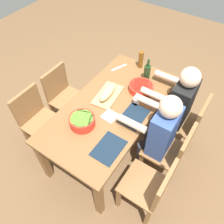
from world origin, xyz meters
name	(u,v)px	position (x,y,z in m)	size (l,w,h in m)	color
ground_plane	(112,142)	(0.00, 0.00, 0.00)	(8.00, 8.00, 0.00)	brown
dining_table	(112,111)	(0.00, 0.00, 0.65)	(1.70, 0.87, 0.74)	brown
chair_near_center	(172,151)	(0.00, -0.75, 0.48)	(0.40, 0.40, 0.85)	olive
diner_near_center	(159,131)	(0.00, -0.57, 0.70)	(0.41, 0.53, 1.20)	#2D2D38
chair_far_left	(37,118)	(-0.47, 0.75, 0.48)	(0.40, 0.40, 0.85)	olive
chair_near_right	(188,122)	(0.47, -0.75, 0.48)	(0.40, 0.40, 0.85)	olive
diner_near_right	(177,103)	(0.47, -0.57, 0.70)	(0.41, 0.53, 1.20)	#2D2D38
chair_far_center	(64,95)	(0.00, 0.75, 0.48)	(0.40, 0.40, 0.85)	olive
chair_near_left	(151,187)	(-0.47, -0.75, 0.48)	(0.40, 0.40, 0.85)	olive
serving_bowl_pasta	(141,87)	(0.38, -0.14, 0.78)	(0.28, 0.28, 0.08)	red
serving_bowl_salad	(82,121)	(-0.38, 0.10, 0.80)	(0.26, 0.26, 0.10)	red
cutting_board	(108,95)	(0.09, 0.12, 0.75)	(0.40, 0.22, 0.02)	tan
bread_loaf	(108,92)	(0.09, 0.12, 0.81)	(0.32, 0.11, 0.09)	tan
wine_bottle	(147,72)	(0.58, -0.11, 0.85)	(0.08, 0.08, 0.29)	#193819
beer_bottle	(141,60)	(0.75, 0.07, 0.85)	(0.06, 0.06, 0.22)	brown
wine_glass	(137,96)	(0.17, -0.20, 0.86)	(0.08, 0.08, 0.17)	silver
placemat_near_center	(134,116)	(0.00, -0.27, 0.74)	(0.32, 0.23, 0.01)	#142333
placemat_near_left	(109,148)	(-0.47, -0.27, 0.74)	(0.32, 0.23, 0.01)	#142333
carving_knife	(119,67)	(0.59, 0.28, 0.74)	(0.23, 0.02, 0.01)	silver
napkin_stack	(110,116)	(-0.15, -0.07, 0.75)	(0.14, 0.14, 0.02)	white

